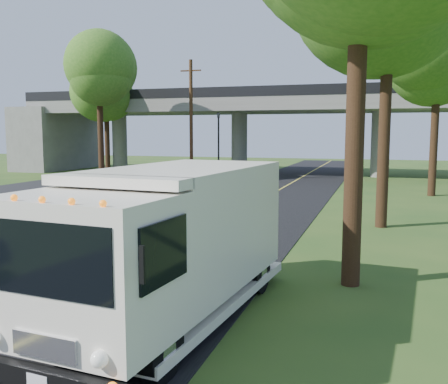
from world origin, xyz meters
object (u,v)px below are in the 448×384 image
at_px(utility_pole, 191,120).
at_px(tree_left_lot, 100,74).
at_px(tree_left_far, 107,89).
at_px(red_sedan, 182,175).
at_px(traffic_signal, 219,138).
at_px(pedestrian, 207,178).
at_px(step_van, 168,239).
at_px(tree_right_far, 443,49).

distance_m(utility_pole, tree_left_lot, 7.43).
bearing_deg(tree_left_far, red_sedan, -32.90).
distance_m(traffic_signal, red_sedan, 5.15).
bearing_deg(utility_pole, red_sedan, -86.65).
bearing_deg(pedestrian, tree_left_far, -19.79).
height_order(red_sedan, pedestrian, pedestrian).
bearing_deg(tree_left_far, traffic_signal, -9.65).
bearing_deg(step_van, tree_left_lot, 128.68).
distance_m(tree_left_lot, red_sedan, 9.69).
height_order(tree_left_far, pedestrian, tree_left_far).
bearing_deg(utility_pole, tree_right_far, -14.00).
relative_size(utility_pole, red_sedan, 2.02).
distance_m(utility_pole, pedestrian, 8.47).
relative_size(traffic_signal, pedestrian, 2.78).
bearing_deg(tree_right_far, step_van, -107.47).
bearing_deg(tree_left_far, step_van, -57.85).
xyz_separation_m(traffic_signal, tree_right_far, (15.21, -6.16, 5.10)).
distance_m(traffic_signal, tree_left_lot, 10.01).
xyz_separation_m(utility_pole, step_van, (9.71, -26.40, -2.98)).
bearing_deg(pedestrian, red_sedan, -32.59).
xyz_separation_m(tree_right_far, step_van, (-7.00, -22.23, -6.69)).
xyz_separation_m(traffic_signal, tree_left_lot, (-7.79, -4.16, 4.70)).
xyz_separation_m(tree_left_lot, red_sedan, (6.43, -0.10, -7.25)).
xyz_separation_m(red_sedan, pedestrian, (3.48, -4.47, 0.29)).
bearing_deg(traffic_signal, pedestrian, -76.42).
height_order(step_van, red_sedan, step_van).
relative_size(tree_right_far, pedestrian, 5.87).
relative_size(utility_pole, tree_left_lot, 0.86).
height_order(utility_pole, pedestrian, utility_pole).
bearing_deg(step_van, tree_left_far, 127.39).
distance_m(tree_right_far, step_van, 24.25).
distance_m(tree_right_far, pedestrian, 15.24).
distance_m(traffic_signal, pedestrian, 9.26).
bearing_deg(red_sedan, pedestrian, -158.96).
bearing_deg(traffic_signal, step_van, -73.88).
xyz_separation_m(utility_pole, tree_right_far, (16.71, -4.16, 3.71)).
xyz_separation_m(tree_left_lot, tree_left_far, (-3.00, 6.00, -0.45)).
xyz_separation_m(traffic_signal, red_sedan, (-1.37, -4.26, -2.55)).
height_order(traffic_signal, step_van, traffic_signal).
bearing_deg(red_sedan, step_van, -175.21).
relative_size(utility_pole, pedestrian, 4.81).
xyz_separation_m(tree_right_far, tree_left_lot, (-23.00, 2.00, -0.40)).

